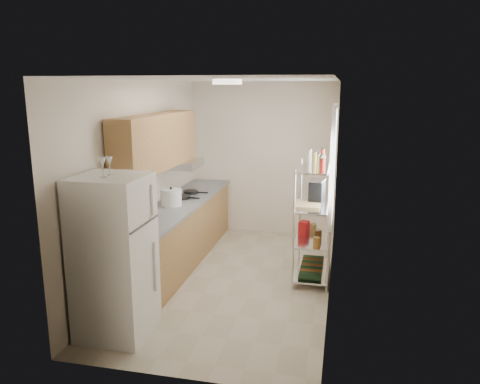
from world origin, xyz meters
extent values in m
cube|color=#B4A892|center=(0.00, 0.00, -0.01)|extent=(2.50, 4.40, 0.01)
cube|color=white|center=(0.00, 0.00, 2.60)|extent=(2.50, 4.40, 0.01)
cube|color=#F0E0C8|center=(0.00, 2.21, 1.30)|extent=(2.50, 0.01, 2.60)
cube|color=#F0E0C8|center=(0.00, -2.21, 1.30)|extent=(2.50, 0.01, 2.60)
cube|color=#F0E0C8|center=(-1.25, 0.00, 1.30)|extent=(0.01, 4.40, 2.60)
cube|color=#F0E0C8|center=(1.25, 0.00, 1.30)|extent=(0.01, 4.40, 2.60)
cube|color=#A57E46|center=(-0.92, 0.44, 0.43)|extent=(0.60, 3.48, 0.86)
cube|color=gray|center=(-0.90, 0.44, 0.88)|extent=(0.63, 3.51, 0.04)
cube|color=#B7BABC|center=(-0.94, -0.70, 0.88)|extent=(0.52, 0.44, 0.04)
cube|color=#B7BABC|center=(-0.64, 1.80, 0.46)|extent=(0.01, 0.55, 0.72)
cube|color=#A57E46|center=(-1.05, 0.10, 1.81)|extent=(0.33, 2.20, 0.72)
cube|color=#B7BABC|center=(-1.00, 0.90, 1.39)|extent=(0.50, 0.60, 0.12)
cube|color=white|center=(1.23, 0.35, 1.55)|extent=(0.06, 1.00, 1.46)
cube|color=silver|center=(1.00, 0.30, 0.10)|extent=(0.45, 0.90, 0.02)
cube|color=silver|center=(1.00, 0.30, 0.55)|extent=(0.45, 0.90, 0.02)
cube|color=silver|center=(1.00, 0.30, 1.00)|extent=(0.45, 0.90, 0.02)
cube|color=silver|center=(1.00, 0.30, 1.50)|extent=(0.45, 0.90, 0.02)
cylinder|color=silver|center=(0.79, -0.14, 0.78)|extent=(0.02, 0.02, 1.55)
cylinder|color=silver|center=(0.79, 0.74, 0.78)|extent=(0.02, 0.02, 1.55)
cylinder|color=silver|center=(1.22, -0.14, 0.78)|extent=(0.02, 0.02, 1.55)
cylinder|color=silver|center=(1.22, 0.74, 0.78)|extent=(0.02, 0.02, 1.55)
cylinder|color=white|center=(0.00, -0.30, 2.57)|extent=(0.34, 0.34, 0.05)
cube|color=white|center=(-0.87, -1.58, 0.84)|extent=(0.69, 0.69, 1.67)
cylinder|color=white|center=(-0.96, 0.28, 1.02)|extent=(0.29, 0.29, 0.23)
cylinder|color=black|center=(-0.96, 0.71, 0.92)|extent=(0.28, 0.28, 0.04)
cylinder|color=black|center=(-0.94, 1.06, 0.92)|extent=(0.23, 0.23, 0.05)
cube|color=tan|center=(0.92, 0.26, 1.03)|extent=(0.34, 0.44, 0.03)
cube|color=black|center=(1.03, 0.46, 1.17)|extent=(0.21, 0.29, 0.31)
cube|color=#AF1515|center=(0.87, 0.46, 0.65)|extent=(0.15, 0.18, 0.17)
camera|label=1|loc=(1.34, -5.66, 2.52)|focal=35.00mm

